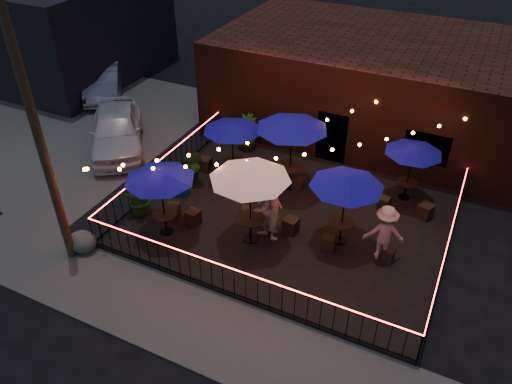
# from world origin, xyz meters

# --- Properties ---
(ground) EXTENTS (110.00, 110.00, 0.00)m
(ground) POSITION_xyz_m (0.00, 0.00, 0.00)
(ground) COLOR black
(ground) RESTS_ON ground
(patio) EXTENTS (10.00, 8.00, 0.15)m
(patio) POSITION_xyz_m (0.00, 2.00, 0.07)
(patio) COLOR black
(patio) RESTS_ON ground
(sidewalk) EXTENTS (18.00, 2.50, 0.05)m
(sidewalk) POSITION_xyz_m (0.00, -3.25, 0.03)
(sidewalk) COLOR #474441
(sidewalk) RESTS_ON ground
(parking_lot) EXTENTS (11.00, 12.00, 0.02)m
(parking_lot) POSITION_xyz_m (-12.00, 4.00, 0.01)
(parking_lot) COLOR #474441
(parking_lot) RESTS_ON ground
(brick_building) EXTENTS (14.00, 8.00, 4.00)m
(brick_building) POSITION_xyz_m (1.00, 9.99, 2.00)
(brick_building) COLOR #33170E
(brick_building) RESTS_ON ground
(background_building) EXTENTS (12.00, 9.00, 5.00)m
(background_building) POSITION_xyz_m (-18.00, 9.00, 2.50)
(background_building) COLOR black
(background_building) RESTS_ON ground
(utility_pole) EXTENTS (0.26, 0.26, 8.00)m
(utility_pole) POSITION_xyz_m (-5.40, -2.60, 4.00)
(utility_pole) COLOR #3A2317
(utility_pole) RESTS_ON ground
(fence_front) EXTENTS (10.00, 0.04, 1.04)m
(fence_front) POSITION_xyz_m (0.00, -2.00, 0.66)
(fence_front) COLOR black
(fence_front) RESTS_ON patio
(fence_left) EXTENTS (0.04, 8.00, 1.04)m
(fence_left) POSITION_xyz_m (-5.00, 2.00, 0.66)
(fence_left) COLOR black
(fence_left) RESTS_ON patio
(fence_right) EXTENTS (0.04, 8.00, 1.04)m
(fence_right) POSITION_xyz_m (5.00, 2.00, 0.66)
(fence_right) COLOR black
(fence_right) RESTS_ON patio
(festoon_lights) EXTENTS (10.02, 8.72, 1.32)m
(festoon_lights) POSITION_xyz_m (-1.01, 1.70, 2.52)
(festoon_lights) COLOR orange
(festoon_lights) RESTS_ON ground
(cafe_table_0) EXTENTS (2.34, 2.34, 2.40)m
(cafe_table_0) POSITION_xyz_m (-3.30, -0.50, 2.34)
(cafe_table_0) COLOR black
(cafe_table_0) RESTS_ON patio
(cafe_table_1) EXTENTS (2.15, 2.15, 2.32)m
(cafe_table_1) POSITION_xyz_m (-2.86, 3.30, 2.27)
(cafe_table_1) COLOR black
(cafe_table_1) RESTS_ON patio
(cafe_table_2) EXTENTS (3.03, 3.03, 2.71)m
(cafe_table_2) POSITION_xyz_m (-0.68, 0.38, 2.63)
(cafe_table_2) COLOR black
(cafe_table_2) RESTS_ON patio
(cafe_table_3) EXTENTS (2.57, 2.57, 2.79)m
(cafe_table_3) POSITION_xyz_m (-0.73, 3.66, 2.69)
(cafe_table_3) COLOR black
(cafe_table_3) RESTS_ON patio
(cafe_table_4) EXTENTS (2.97, 2.97, 2.47)m
(cafe_table_4) POSITION_xyz_m (1.89, 1.54, 2.40)
(cafe_table_4) COLOR black
(cafe_table_4) RESTS_ON patio
(cafe_table_5) EXTENTS (2.38, 2.38, 2.16)m
(cafe_table_5) POSITION_xyz_m (3.22, 4.80, 2.12)
(cafe_table_5) COLOR black
(cafe_table_5) RESTS_ON patio
(bistro_chair_0) EXTENTS (0.52, 0.52, 0.49)m
(bistro_chair_0) POSITION_xyz_m (-3.54, 0.28, 0.39)
(bistro_chair_0) COLOR black
(bistro_chair_0) RESTS_ON patio
(bistro_chair_1) EXTENTS (0.46, 0.46, 0.49)m
(bistro_chair_1) POSITION_xyz_m (-2.75, 0.28, 0.40)
(bistro_chair_1) COLOR black
(bistro_chair_1) RESTS_ON patio
(bistro_chair_2) EXTENTS (0.44, 0.44, 0.49)m
(bistro_chair_2) POSITION_xyz_m (-4.07, 3.29, 0.40)
(bistro_chair_2) COLOR black
(bistro_chair_2) RESTS_ON patio
(bistro_chair_3) EXTENTS (0.45, 0.45, 0.49)m
(bistro_chair_3) POSITION_xyz_m (-2.80, 3.38, 0.39)
(bistro_chair_3) COLOR black
(bistro_chair_3) RESTS_ON patio
(bistro_chair_4) EXTENTS (0.38, 0.38, 0.41)m
(bistro_chair_4) POSITION_xyz_m (-1.30, 1.30, 0.35)
(bistro_chair_4) COLOR black
(bistro_chair_4) RESTS_ON patio
(bistro_chair_5) EXTENTS (0.48, 0.48, 0.52)m
(bistro_chair_5) POSITION_xyz_m (0.32, 1.27, 0.41)
(bistro_chair_5) COLOR black
(bistro_chair_5) RESTS_ON patio
(bistro_chair_6) EXTENTS (0.39, 0.39, 0.44)m
(bistro_chair_6) POSITION_xyz_m (-0.37, 3.68, 0.37)
(bistro_chair_6) COLOR black
(bistro_chair_6) RESTS_ON patio
(bistro_chair_7) EXTENTS (0.44, 0.44, 0.40)m
(bistro_chair_7) POSITION_xyz_m (0.66, 3.79, 0.35)
(bistro_chair_7) COLOR black
(bistro_chair_7) RESTS_ON patio
(bistro_chair_8) EXTENTS (0.44, 0.44, 0.46)m
(bistro_chair_8) POSITION_xyz_m (1.68, 1.05, 0.38)
(bistro_chair_8) COLOR black
(bistro_chair_8) RESTS_ON patio
(bistro_chair_9) EXTENTS (0.38, 0.38, 0.41)m
(bistro_chair_9) POSITION_xyz_m (3.47, 1.34, 0.35)
(bistro_chair_9) COLOR black
(bistro_chair_9) RESTS_ON patio
(bistro_chair_10) EXTENTS (0.42, 0.42, 0.44)m
(bistro_chair_10) POSITION_xyz_m (2.71, 3.84, 0.37)
(bistro_chair_10) COLOR black
(bistro_chair_10) RESTS_ON patio
(bistro_chair_11) EXTENTS (0.56, 0.56, 0.51)m
(bistro_chair_11) POSITION_xyz_m (4.08, 3.96, 0.41)
(bistro_chair_11) COLOR black
(bistro_chair_11) RESTS_ON patio
(patron_a) EXTENTS (0.72, 0.84, 1.95)m
(patron_a) POSITION_xyz_m (-0.09, 0.87, 1.13)
(patron_a) COLOR tan
(patron_a) RESTS_ON patio
(patron_b) EXTENTS (0.99, 1.13, 1.97)m
(patron_b) POSITION_xyz_m (-0.48, 0.94, 1.14)
(patron_b) COLOR #E0B590
(patron_b) RESTS_ON patio
(patron_c) EXTENTS (1.35, 1.03, 1.85)m
(patron_c) POSITION_xyz_m (3.23, 1.38, 1.08)
(patron_c) COLOR tan
(patron_c) RESTS_ON patio
(potted_shrub_a) EXTENTS (1.31, 1.23, 1.19)m
(potted_shrub_a) POSITION_xyz_m (-4.60, 0.00, 0.75)
(potted_shrub_a) COLOR #0D390E
(potted_shrub_a) RESTS_ON patio
(potted_shrub_b) EXTENTS (0.84, 0.70, 1.44)m
(potted_shrub_b) POSITION_xyz_m (-4.01, 2.35, 0.87)
(potted_shrub_b) COLOR #183A11
(potted_shrub_b) RESTS_ON patio
(potted_shrub_c) EXTENTS (0.92, 0.92, 1.46)m
(potted_shrub_c) POSITION_xyz_m (-3.39, 5.48, 0.88)
(potted_shrub_c) COLOR #0E3C0C
(potted_shrub_c) RESTS_ON patio
(cooler) EXTENTS (0.70, 0.57, 0.82)m
(cooler) POSITION_xyz_m (-4.09, 1.51, 0.57)
(cooler) COLOR #092FA1
(cooler) RESTS_ON patio
(boulder) EXTENTS (1.08, 0.99, 0.70)m
(boulder) POSITION_xyz_m (-5.23, -2.24, 0.35)
(boulder) COLOR #4E4E49
(boulder) RESTS_ON ground
(car_white) EXTENTS (4.66, 5.19, 1.71)m
(car_white) POSITION_xyz_m (-8.32, 3.38, 0.85)
(car_white) COLOR silver
(car_white) RESTS_ON ground
(car_silver) EXTENTS (4.01, 4.70, 1.53)m
(car_silver) POSITION_xyz_m (-12.41, 7.41, 0.76)
(car_silver) COLOR #A9AAB1
(car_silver) RESTS_ON ground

